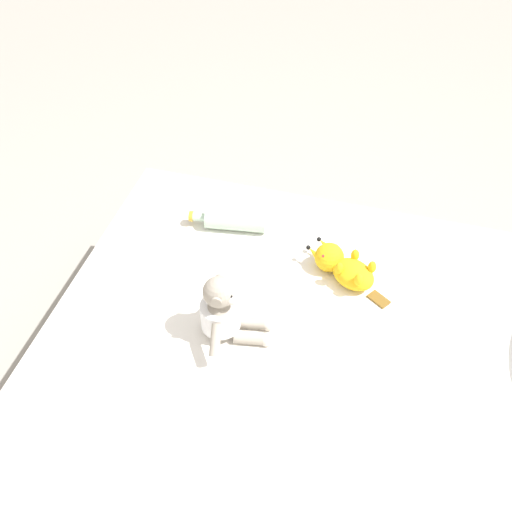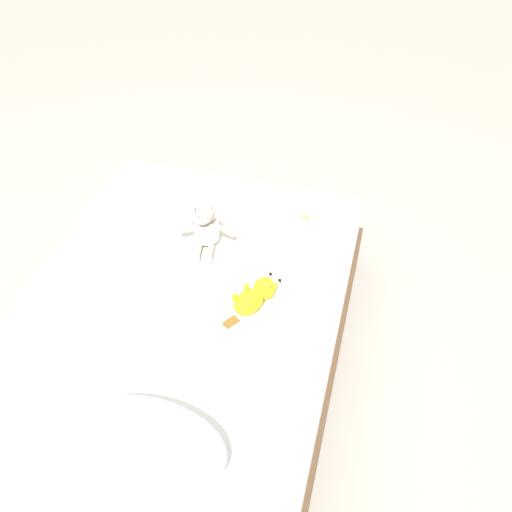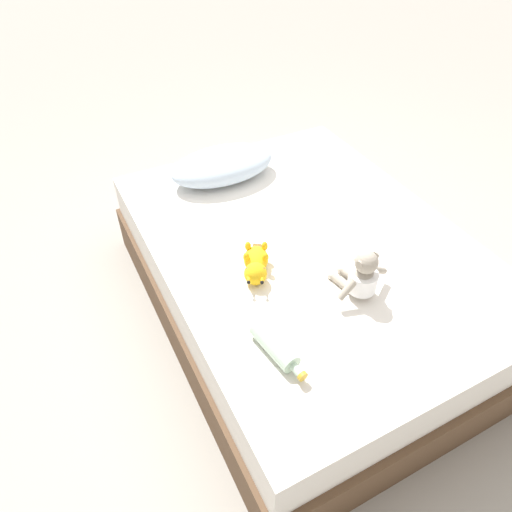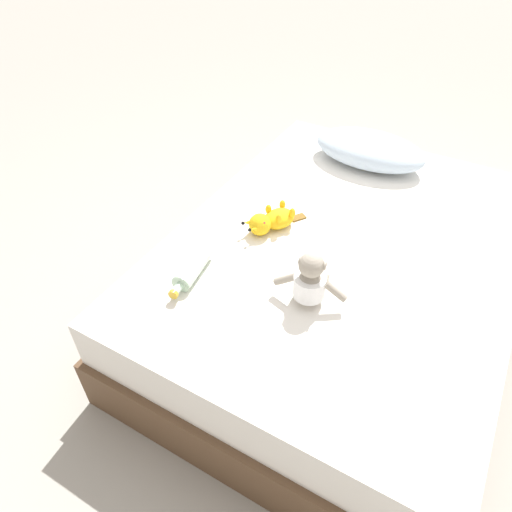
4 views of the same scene
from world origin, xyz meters
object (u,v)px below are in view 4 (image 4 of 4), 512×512
(pillow, at_px, (370,150))
(plush_monkey, at_px, (311,281))
(bed, at_px, (340,282))
(plush_yellow_creature, at_px, (271,221))
(glass_bottle, at_px, (192,268))

(pillow, distance_m, plush_monkey, 1.10)
(bed, bearing_deg, pillow, 102.16)
(plush_yellow_creature, bearing_deg, glass_bottle, -107.53)
(glass_bottle, bearing_deg, pillow, 75.04)
(plush_monkey, relative_size, plush_yellow_creature, 0.92)
(pillow, distance_m, glass_bottle, 1.24)
(bed, height_order, plush_monkey, plush_monkey)
(glass_bottle, bearing_deg, plush_yellow_creature, 72.47)
(plush_monkey, bearing_deg, bed, 90.13)
(pillow, relative_size, plush_monkey, 2.09)
(bed, xyz_separation_m, plush_yellow_creature, (-0.33, -0.09, 0.30))
(pillow, relative_size, plush_yellow_creature, 1.92)
(plush_monkey, height_order, glass_bottle, plush_monkey)
(plush_yellow_creature, height_order, glass_bottle, plush_yellow_creature)
(plush_monkey, distance_m, glass_bottle, 0.48)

